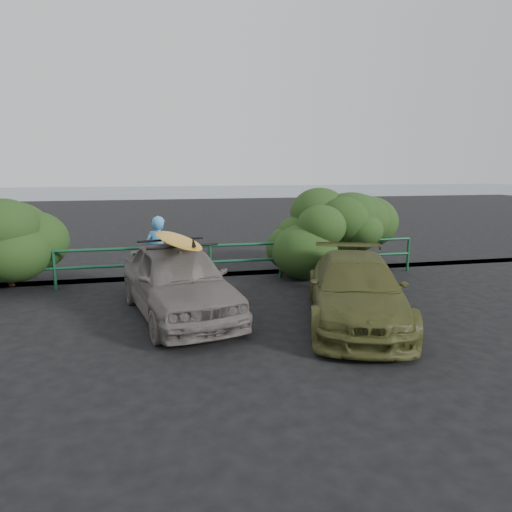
{
  "coord_description": "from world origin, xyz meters",
  "views": [
    {
      "loc": [
        -0.43,
        -7.21,
        3.07
      ],
      "look_at": [
        1.74,
        2.54,
        1.15
      ],
      "focal_mm": 32.0,
      "sensor_mm": 36.0,
      "label": 1
    }
  ],
  "objects_px": {
    "guardrail": "(173,265)",
    "man": "(159,253)",
    "sedan": "(178,280)",
    "surfboard": "(177,240)",
    "olive_vehicle": "(356,290)"
  },
  "relations": [
    {
      "from": "guardrail",
      "to": "man",
      "type": "xyz_separation_m",
      "value": [
        -0.36,
        -0.59,
        0.43
      ]
    },
    {
      "from": "man",
      "to": "surfboard",
      "type": "height_order",
      "value": "man"
    },
    {
      "from": "guardrail",
      "to": "man",
      "type": "bearing_deg",
      "value": -121.04
    },
    {
      "from": "guardrail",
      "to": "man",
      "type": "distance_m",
      "value": 0.82
    },
    {
      "from": "olive_vehicle",
      "to": "surfboard",
      "type": "height_order",
      "value": "surfboard"
    },
    {
      "from": "sedan",
      "to": "surfboard",
      "type": "bearing_deg",
      "value": 0.0
    },
    {
      "from": "sedan",
      "to": "olive_vehicle",
      "type": "relative_size",
      "value": 0.99
    },
    {
      "from": "man",
      "to": "surfboard",
      "type": "relative_size",
      "value": 0.66
    },
    {
      "from": "guardrail",
      "to": "surfboard",
      "type": "height_order",
      "value": "surfboard"
    },
    {
      "from": "olive_vehicle",
      "to": "man",
      "type": "relative_size",
      "value": 2.38
    },
    {
      "from": "sedan",
      "to": "man",
      "type": "relative_size",
      "value": 2.35
    },
    {
      "from": "guardrail",
      "to": "man",
      "type": "height_order",
      "value": "man"
    },
    {
      "from": "sedan",
      "to": "man",
      "type": "bearing_deg",
      "value": 87.02
    },
    {
      "from": "olive_vehicle",
      "to": "surfboard",
      "type": "distance_m",
      "value": 3.81
    },
    {
      "from": "guardrail",
      "to": "surfboard",
      "type": "distance_m",
      "value": 2.97
    }
  ]
}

